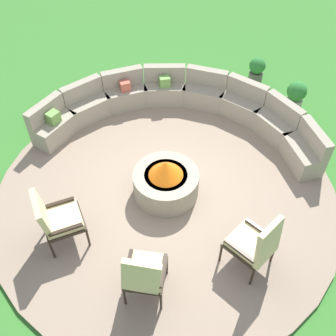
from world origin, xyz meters
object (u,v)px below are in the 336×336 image
Objects in this scene: curved_stone_bench at (180,109)px; potted_plant_5 at (257,69)px; fire_pit at (166,181)px; lounge_chair_front_right at (144,274)px; lounge_chair_front_left at (56,218)px; lounge_chair_back_left at (256,244)px; potted_plant_3 at (296,95)px.

curved_stone_bench reaches higher than potted_plant_5.
lounge_chair_front_right is (0.04, -1.83, 0.28)m from fire_pit.
lounge_chair_front_left reaches higher than potted_plant_5.
fire_pit is 1.84m from lounge_chair_front_left.
curved_stone_bench is 3.70m from lounge_chair_front_right.
lounge_chair_back_left reaches higher than potted_plant_5.
potted_plant_3 is (2.13, 4.51, -0.26)m from lounge_chair_front_right.
potted_plant_5 is at bearing 130.20° from potted_plant_3.
lounge_chair_front_left is 0.95× the size of lounge_chair_back_left.
curved_stone_bench is (-0.06, 1.86, 0.02)m from fire_pit.
lounge_chair_back_left reaches higher than potted_plant_3.
fire_pit is 3.46m from potted_plant_3.
lounge_chair_front_left reaches higher than potted_plant_3.
lounge_chair_back_left is at bearing -100.86° from potted_plant_3.
curved_stone_bench is 2.38m from potted_plant_3.
lounge_chair_back_left is at bearing -89.32° from potted_plant_5.
lounge_chair_back_left is 1.63× the size of potted_plant_3.
lounge_chair_front_right is at bearing 150.74° from lounge_chair_back_left.
potted_plant_3 is at bearing 23.08° from lounge_chair_back_left.
potted_plant_3 reaches higher than potted_plant_5.
lounge_chair_front_left is 2.83m from lounge_chair_back_left.
lounge_chair_front_right is at bearing 32.95° from lounge_chair_front_left.
potted_plant_5 is (2.78, 4.79, -0.30)m from lounge_chair_front_left.
curved_stone_bench reaches higher than fire_pit.
fire_pit reaches higher than potted_plant_5.
lounge_chair_back_left is at bearing 58.54° from lounge_chair_front_left.
potted_plant_3 is at bearing 104.70° from lounge_chair_front_left.
lounge_chair_front_left is 1.57m from lounge_chair_front_right.
lounge_chair_front_right is 1.02× the size of lounge_chair_back_left.
fire_pit is 1.05× the size of lounge_chair_front_left.
lounge_chair_front_right is at bearing -103.88° from potted_plant_5.
fire_pit is at bearing 97.66° from lounge_chair_front_left.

